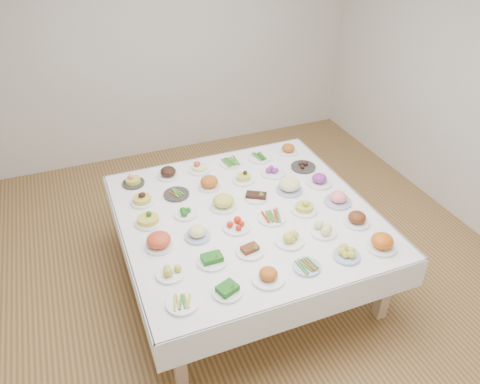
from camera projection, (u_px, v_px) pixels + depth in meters
name	position (u px, v px, depth m)	size (l,w,h in m)	color
room_envelope	(245.00, 85.00, 3.73)	(5.02, 5.02, 2.81)	#9F7042
display_table	(246.00, 219.00, 4.16)	(2.18, 2.18, 0.75)	white
dish_0	(182.00, 303.00, 3.24)	(0.23, 0.23, 0.05)	white
dish_1	(227.00, 289.00, 3.32)	(0.22, 0.22, 0.10)	white
dish_2	(268.00, 274.00, 3.42)	(0.24, 0.24, 0.12)	white
dish_3	(307.00, 266.00, 3.54)	(0.21, 0.21, 0.05)	#4C66B2
dish_4	(347.00, 253.00, 3.63)	(0.21, 0.21, 0.09)	#4C66B2
dish_5	(382.00, 241.00, 3.70)	(0.27, 0.27, 0.16)	white
dish_6	(170.00, 271.00, 3.46)	(0.21, 0.21, 0.10)	white
dish_7	(212.00, 258.00, 3.58)	(0.23, 0.23, 0.11)	white
dish_8	(250.00, 249.00, 3.67)	(0.22, 0.22, 0.10)	white
dish_9	(290.00, 237.00, 3.77)	(0.24, 0.24, 0.11)	white
dish_10	(324.00, 229.00, 3.87)	(0.21, 0.21, 0.10)	white
dish_11	(357.00, 218.00, 3.97)	(0.22, 0.22, 0.12)	white
dish_12	(159.00, 240.00, 3.72)	(0.27, 0.27, 0.15)	white
dish_13	(197.00, 233.00, 3.82)	(0.21, 0.21, 0.11)	#4C66B2
dish_14	(237.00, 224.00, 3.92)	(0.23, 0.23, 0.10)	white
dish_15	(272.00, 217.00, 4.04)	(0.24, 0.24, 0.06)	white
dish_16	(305.00, 205.00, 4.11)	(0.24, 0.23, 0.15)	white
dish_17	(338.00, 197.00, 4.22)	(0.24, 0.24, 0.14)	#4C66B2
dish_18	(148.00, 218.00, 3.97)	(0.22, 0.22, 0.13)	white
dish_19	(186.00, 212.00, 4.08)	(0.21, 0.21, 0.08)	white
dish_20	(223.00, 200.00, 4.16)	(0.29, 0.29, 0.16)	white
dish_21	(256.00, 195.00, 4.29)	(0.21, 0.21, 0.10)	white
dish_22	(289.00, 184.00, 4.37)	(0.26, 0.26, 0.16)	#4C66B2
dish_23	(319.00, 179.00, 4.48)	(0.24, 0.24, 0.12)	white
dish_24	(142.00, 198.00, 4.22)	(0.21, 0.21, 0.12)	white
dish_25	(176.00, 194.00, 4.34)	(0.23, 0.23, 0.05)	#2F2C2A
dish_26	(209.00, 183.00, 4.43)	(0.21, 0.21, 0.12)	white
dish_27	(243.00, 176.00, 4.53)	(0.22, 0.22, 0.12)	white
dish_28	(273.00, 171.00, 4.64)	(0.24, 0.24, 0.09)	white
dish_29	(303.00, 165.00, 4.74)	(0.25, 0.25, 0.09)	#2F2C2A
dish_30	(133.00, 179.00, 4.48)	(0.21, 0.21, 0.13)	#2F2C2A
dish_31	(168.00, 172.00, 4.59)	(0.21, 0.21, 0.13)	white
dish_32	(200.00, 165.00, 4.68)	(0.23, 0.23, 0.13)	white
dish_33	(231.00, 162.00, 4.81)	(0.23, 0.23, 0.06)	white
dish_34	(260.00, 157.00, 4.89)	(0.24, 0.24, 0.06)	white
dish_35	(288.00, 149.00, 4.99)	(0.21, 0.21, 0.11)	white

